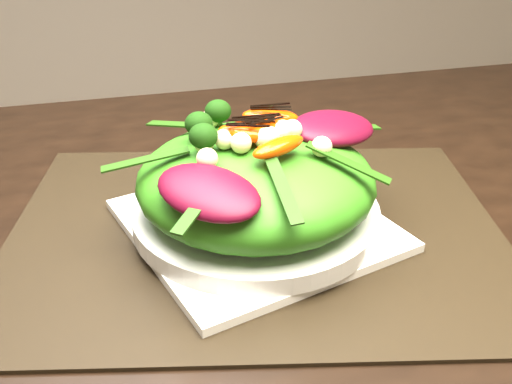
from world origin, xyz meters
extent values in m
cube|color=black|center=(0.00, 0.00, 0.73)|extent=(1.60, 0.90, 0.75)
cube|color=black|center=(-0.01, 0.02, 0.75)|extent=(0.56, 0.47, 0.00)
cube|color=white|center=(-0.01, 0.02, 0.76)|extent=(0.28, 0.28, 0.01)
cylinder|color=silver|center=(-0.01, 0.02, 0.77)|extent=(0.29, 0.29, 0.02)
ellipsoid|color=#377D17|center=(-0.01, 0.02, 0.81)|extent=(0.23, 0.23, 0.08)
ellipsoid|color=#490718|center=(0.08, 0.03, 0.85)|extent=(0.11, 0.09, 0.02)
ellipsoid|color=#F03703|center=(-0.01, 0.05, 0.85)|extent=(0.06, 0.03, 0.01)
sphere|color=black|center=(-0.08, 0.05, 0.86)|extent=(0.04, 0.04, 0.04)
sphere|color=beige|center=(0.01, -0.03, 0.85)|extent=(0.02, 0.02, 0.02)
cube|color=black|center=(-0.01, 0.05, 0.86)|extent=(0.04, 0.01, 0.00)
camera|label=1|loc=(-0.13, -0.47, 1.07)|focal=42.00mm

